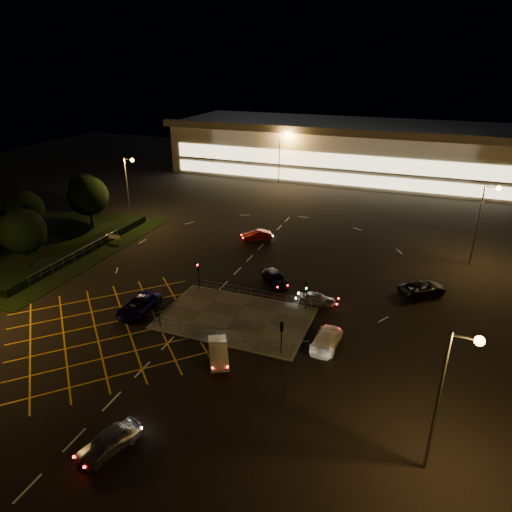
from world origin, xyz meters
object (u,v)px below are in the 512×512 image
(signal_sw, at_px, (158,306))
(car_near_silver, at_px, (109,441))
(signal_nw, at_px, (198,271))
(signal_ne, at_px, (306,289))
(car_left_blue, at_px, (139,305))
(car_far_dkgrey, at_px, (275,278))
(car_east_grey, at_px, (422,288))
(car_queue_white, at_px, (218,352))
(signal_se, at_px, (282,331))
(car_approach_white, at_px, (327,339))
(car_right_silver, at_px, (317,299))
(car_circ_red, at_px, (257,235))

(signal_sw, height_order, car_near_silver, signal_sw)
(signal_nw, distance_m, car_near_silver, 22.41)
(signal_ne, height_order, car_left_blue, signal_ne)
(car_near_silver, xyz_separation_m, car_far_dkgrey, (2.51, 26.29, -0.06))
(signal_sw, relative_size, signal_nw, 1.00)
(car_near_silver, distance_m, car_east_grey, 34.63)
(car_queue_white, relative_size, car_east_grey, 0.83)
(signal_se, relative_size, car_approach_white, 0.62)
(signal_ne, distance_m, car_right_silver, 2.48)
(signal_se, bearing_deg, car_right_silver, -94.74)
(car_left_blue, height_order, car_circ_red, car_left_blue)
(signal_ne, relative_size, car_approach_white, 0.62)
(car_near_silver, bearing_deg, car_queue_white, 96.85)
(car_near_silver, distance_m, car_far_dkgrey, 26.41)
(signal_ne, xyz_separation_m, car_left_blue, (-15.50, -6.27, -1.62))
(signal_nw, distance_m, signal_ne, 12.00)
(car_left_blue, bearing_deg, signal_se, -6.99)
(signal_se, xyz_separation_m, signal_ne, (0.00, 7.99, 0.00))
(car_near_silver, xyz_separation_m, car_queue_white, (2.48, 11.37, -0.02))
(car_circ_red, relative_size, car_approach_white, 0.82)
(car_east_grey, bearing_deg, car_circ_red, 30.07)
(car_near_silver, xyz_separation_m, car_circ_red, (-4.12, 38.01, -0.05))
(car_queue_white, height_order, car_far_dkgrey, car_queue_white)
(car_near_silver, height_order, car_east_grey, car_near_silver)
(car_left_blue, xyz_separation_m, car_far_dkgrey, (10.76, 10.72, -0.07))
(car_queue_white, height_order, car_left_blue, car_left_blue)
(signal_nw, distance_m, car_approach_white, 16.34)
(signal_nw, relative_size, car_queue_white, 0.73)
(signal_nw, distance_m, car_circ_red, 16.28)
(car_left_blue, bearing_deg, car_near_silver, -62.72)
(signal_nw, xyz_separation_m, car_circ_red, (0.64, 16.18, -1.68))
(signal_se, xyz_separation_m, car_right_silver, (0.79, 9.57, -1.73))
(car_queue_white, xyz_separation_m, car_right_silver, (5.56, 12.04, -0.08))
(car_near_silver, distance_m, car_circ_red, 38.24)
(signal_se, distance_m, car_circ_red, 26.76)
(car_approach_white, bearing_deg, car_circ_red, -53.44)
(signal_ne, distance_m, car_left_blue, 16.80)
(car_queue_white, relative_size, car_circ_red, 1.04)
(signal_sw, bearing_deg, car_near_silver, 108.96)
(signal_nw, height_order, car_east_grey, signal_nw)
(signal_ne, bearing_deg, signal_nw, 180.00)
(car_east_grey, xyz_separation_m, car_approach_white, (-7.47, -13.07, 0.01))
(signal_se, bearing_deg, signal_nw, -33.65)
(car_near_silver, height_order, car_right_silver, car_near_silver)
(signal_ne, distance_m, car_circ_red, 19.84)
(car_circ_red, distance_m, car_approach_white, 26.08)
(car_right_silver, distance_m, car_east_grey, 11.75)
(car_left_blue, distance_m, car_far_dkgrey, 15.19)
(car_near_silver, xyz_separation_m, car_east_grey, (18.06, 29.55, -0.01))
(signal_sw, height_order, signal_se, same)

